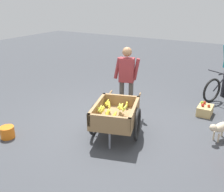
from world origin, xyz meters
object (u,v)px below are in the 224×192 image
vendor_person (127,75)px  bicycle (224,86)px  apple_crate (205,110)px  dog (220,127)px  fruit_cart (115,116)px  plastic_bucket (7,132)px

vendor_person → bicycle: size_ratio=1.07×
vendor_person → apple_crate: bearing=116.5°
vendor_person → dog: 2.28m
vendor_person → dog: vendor_person is taller
fruit_cart → vendor_person: size_ratio=1.13×
dog → bicycle: bearing=-173.3°
bicycle → apple_crate: (1.31, -0.21, -0.23)m
vendor_person → apple_crate: vendor_person is taller
vendor_person → plastic_bucket: bearing=-33.8°
bicycle → dog: bicycle is taller
bicycle → plastic_bucket: 5.54m
bicycle → apple_crate: size_ratio=3.39×
fruit_cart → plastic_bucket: size_ratio=6.50×
apple_crate → plastic_bucket: bearing=-46.0°
fruit_cart → apple_crate: size_ratio=4.09×
apple_crate → vendor_person: bearing=-63.5°
dog → plastic_bucket: bearing=-61.1°
fruit_cart → bicycle: bearing=154.2°
fruit_cart → apple_crate: (-1.93, 1.36, -0.32)m
bicycle → fruit_cart: bearing=-25.8°
plastic_bucket → dog: bearing=118.9°
bicycle → dog: 2.38m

